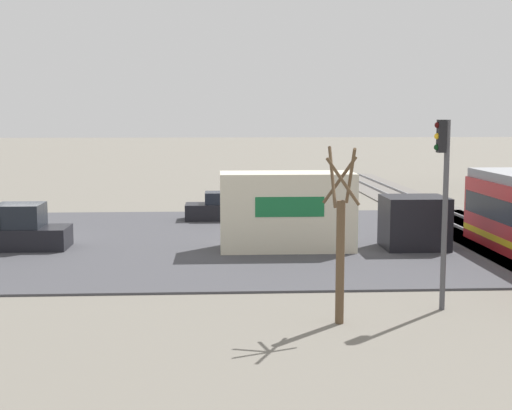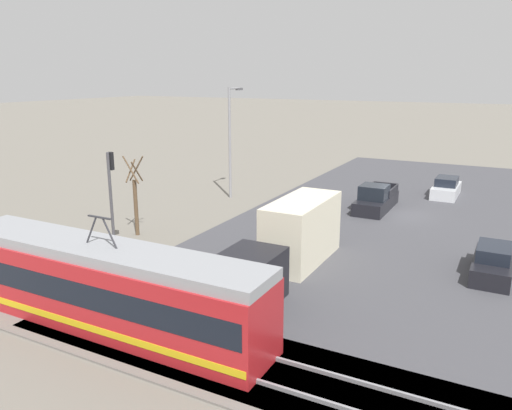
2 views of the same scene
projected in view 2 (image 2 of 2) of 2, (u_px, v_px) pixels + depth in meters
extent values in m
plane|color=slate|center=(398.00, 215.00, 35.08)|extent=(320.00, 320.00, 0.00)
cube|color=#424247|center=(398.00, 215.00, 35.07)|extent=(19.60, 46.70, 0.08)
cube|color=slate|center=(256.00, 369.00, 16.61)|extent=(73.87, 4.40, 0.08)
cube|color=gray|center=(266.00, 356.00, 17.20)|extent=(72.39, 0.10, 0.14)
cube|color=gray|center=(246.00, 377.00, 15.96)|extent=(72.39, 0.10, 0.14)
cube|color=#B21E23|center=(105.00, 290.00, 19.18)|extent=(13.92, 2.55, 2.85)
cube|color=black|center=(105.00, 282.00, 19.10)|extent=(13.50, 2.58, 0.95)
cube|color=gold|center=(107.00, 311.00, 19.41)|extent=(13.78, 2.59, 0.27)
cube|color=gray|center=(102.00, 251.00, 18.78)|extent=(13.92, 2.35, 0.41)
cylinder|color=#2D2D33|center=(110.00, 233.00, 18.38)|extent=(0.66, 0.07, 1.15)
cylinder|color=#2D2D33|center=(92.00, 230.00, 18.79)|extent=(0.66, 0.07, 1.15)
cube|color=#2D2D33|center=(99.00, 217.00, 18.45)|extent=(1.10, 0.08, 0.06)
cube|color=black|center=(252.00, 276.00, 21.31)|extent=(2.32, 2.66, 2.24)
cube|color=beige|center=(302.00, 230.00, 25.89)|extent=(2.32, 5.66, 3.29)
cube|color=#196B38|center=(281.00, 221.00, 26.33)|extent=(0.02, 2.83, 0.82)
cube|color=black|center=(376.00, 203.00, 36.28)|extent=(2.01, 5.66, 0.93)
cube|color=black|center=(374.00, 192.00, 35.36)|extent=(1.85, 1.93, 1.01)
cube|color=black|center=(368.00, 189.00, 37.53)|extent=(0.12, 2.83, 0.54)
cube|color=black|center=(393.00, 191.00, 36.70)|extent=(0.12, 2.83, 0.54)
cube|color=black|center=(386.00, 186.00, 38.43)|extent=(1.85, 0.23, 0.54)
cube|color=red|center=(376.00, 190.00, 38.97)|extent=(0.14, 0.04, 0.18)
cube|color=black|center=(492.00, 266.00, 24.25)|extent=(1.74, 4.51, 0.88)
cube|color=black|center=(494.00, 252.00, 24.06)|extent=(1.49, 2.34, 0.64)
cube|color=silver|center=(446.00, 191.00, 40.24)|extent=(1.86, 4.47, 0.89)
cube|color=black|center=(447.00, 181.00, 40.05)|extent=(1.60, 2.32, 0.65)
cylinder|color=#47474C|center=(111.00, 205.00, 26.67)|extent=(0.16, 0.16, 5.63)
cube|color=black|center=(111.00, 161.00, 26.24)|extent=(0.28, 0.22, 0.95)
sphere|color=#390606|center=(112.00, 155.00, 26.26)|extent=(0.18, 0.18, 0.18)
sphere|color=yellow|center=(112.00, 161.00, 26.34)|extent=(0.18, 0.18, 0.18)
sphere|color=black|center=(113.00, 167.00, 26.42)|extent=(0.18, 0.18, 0.18)
cylinder|color=brown|center=(136.00, 208.00, 30.33)|extent=(0.24, 0.24, 3.45)
cylinder|color=brown|center=(130.00, 171.00, 29.87)|extent=(0.09, 0.96, 1.32)
cylinder|color=brown|center=(131.00, 170.00, 29.52)|extent=(1.16, 0.09, 1.60)
cylinder|color=brown|center=(137.00, 172.00, 29.65)|extent=(0.09, 0.96, 1.32)
cylinder|color=brown|center=(136.00, 168.00, 29.94)|extent=(1.16, 0.09, 1.60)
cylinder|color=gray|center=(230.00, 144.00, 39.07)|extent=(0.20, 0.20, 8.67)
cylinder|color=gray|center=(234.00, 88.00, 38.69)|extent=(0.12, 1.60, 0.12)
cube|color=#515156|center=(239.00, 89.00, 39.35)|extent=(0.36, 0.60, 0.18)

